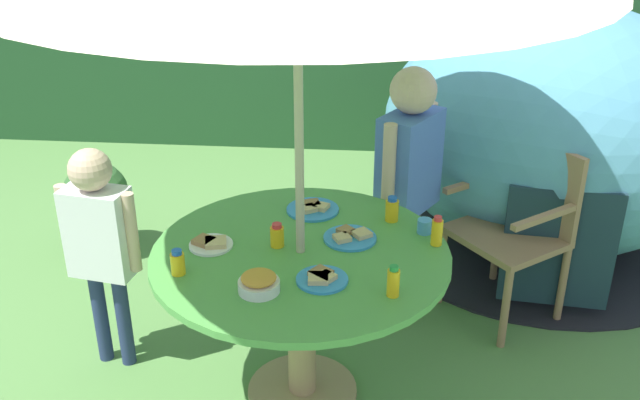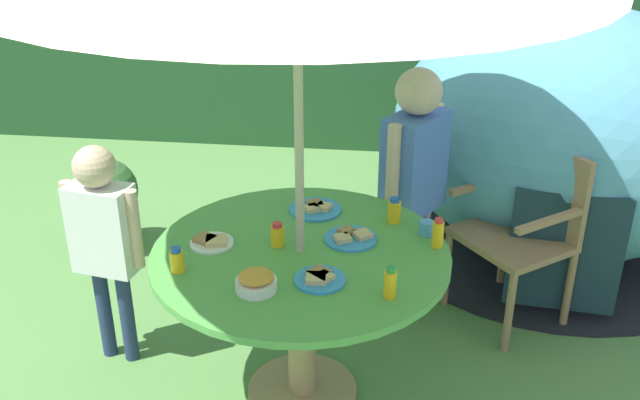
# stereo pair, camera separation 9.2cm
# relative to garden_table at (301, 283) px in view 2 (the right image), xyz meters

# --- Properties ---
(ground_plane) EXTENTS (10.00, 10.00, 0.02)m
(ground_plane) POSITION_rel_garden_table_xyz_m (0.00, 0.00, -0.60)
(ground_plane) COLOR #548442
(hedge_backdrop) EXTENTS (9.00, 0.70, 1.80)m
(hedge_backdrop) POSITION_rel_garden_table_xyz_m (0.00, 3.31, 0.31)
(hedge_backdrop) COLOR #234C28
(hedge_backdrop) RESTS_ON ground_plane
(garden_table) EXTENTS (1.24, 1.24, 0.75)m
(garden_table) POSITION_rel_garden_table_xyz_m (0.00, 0.00, 0.00)
(garden_table) COLOR tan
(garden_table) RESTS_ON ground_plane
(wooden_chair) EXTENTS (0.67, 0.68, 0.92)m
(wooden_chair) POSITION_rel_garden_table_xyz_m (1.04, 0.79, -0.06)
(wooden_chair) COLOR #93704C
(wooden_chair) RESTS_ON ground_plane
(dome_tent) EXTENTS (2.25, 2.25, 1.47)m
(dome_tent) POSITION_rel_garden_table_xyz_m (1.33, 1.60, 0.14)
(dome_tent) COLOR teal
(dome_tent) RESTS_ON ground_plane
(potted_plant) EXTENTS (0.38, 0.38, 0.59)m
(potted_plant) POSITION_rel_garden_table_xyz_m (-1.36, 1.18, -0.25)
(potted_plant) COLOR #595960
(potted_plant) RESTS_ON ground_plane
(child_in_blue_shirt) EXTENTS (0.34, 0.39, 1.33)m
(child_in_blue_shirt) POSITION_rel_garden_table_xyz_m (0.46, 0.74, 0.26)
(child_in_blue_shirt) COLOR #3F3F47
(child_in_blue_shirt) RESTS_ON ground_plane
(child_in_white_shirt) EXTENTS (0.38, 0.21, 1.10)m
(child_in_white_shirt) POSITION_rel_garden_table_xyz_m (-0.92, 0.16, 0.11)
(child_in_white_shirt) COLOR navy
(child_in_white_shirt) RESTS_ON ground_plane
(snack_bowl) EXTENTS (0.16, 0.16, 0.08)m
(snack_bowl) POSITION_rel_garden_table_xyz_m (-0.12, -0.31, 0.19)
(snack_bowl) COLOR white
(snack_bowl) RESTS_ON garden_table
(plate_far_right) EXTENTS (0.24, 0.24, 0.03)m
(plate_far_right) POSITION_rel_garden_table_xyz_m (0.02, 0.38, 0.17)
(plate_far_right) COLOR #338CD8
(plate_far_right) RESTS_ON garden_table
(plate_near_left) EXTENTS (0.20, 0.20, 0.03)m
(plate_near_left) POSITION_rel_garden_table_xyz_m (0.11, -0.22, 0.17)
(plate_near_left) COLOR #338CD8
(plate_near_left) RESTS_ON garden_table
(plate_center_front) EXTENTS (0.18, 0.18, 0.03)m
(plate_center_front) POSITION_rel_garden_table_xyz_m (-0.38, 0.01, 0.17)
(plate_center_front) COLOR white
(plate_center_front) RESTS_ON garden_table
(plate_mid_left) EXTENTS (0.23, 0.23, 0.03)m
(plate_mid_left) POSITION_rel_garden_table_xyz_m (0.20, 0.12, 0.17)
(plate_mid_left) COLOR #338CD8
(plate_mid_left) RESTS_ON garden_table
(juice_bottle_near_right) EXTENTS (0.06, 0.06, 0.11)m
(juice_bottle_near_right) POSITION_rel_garden_table_xyz_m (-0.46, -0.21, 0.20)
(juice_bottle_near_right) COLOR yellow
(juice_bottle_near_right) RESTS_ON garden_table
(juice_bottle_far_left) EXTENTS (0.05, 0.05, 0.13)m
(juice_bottle_far_left) POSITION_rel_garden_table_xyz_m (0.56, 0.11, 0.22)
(juice_bottle_far_left) COLOR yellow
(juice_bottle_far_left) RESTS_ON garden_table
(juice_bottle_center_back) EXTENTS (0.06, 0.06, 0.12)m
(juice_bottle_center_back) POSITION_rel_garden_table_xyz_m (0.38, 0.31, 0.21)
(juice_bottle_center_back) COLOR yellow
(juice_bottle_center_back) RESTS_ON garden_table
(juice_bottle_mid_right) EXTENTS (0.06, 0.06, 0.10)m
(juice_bottle_mid_right) POSITION_rel_garden_table_xyz_m (-0.10, 0.04, 0.20)
(juice_bottle_mid_right) COLOR yellow
(juice_bottle_mid_right) RESTS_ON garden_table
(juice_bottle_front_edge) EXTENTS (0.05, 0.05, 0.13)m
(juice_bottle_front_edge) POSITION_rel_garden_table_xyz_m (0.38, -0.30, 0.22)
(juice_bottle_front_edge) COLOR yellow
(juice_bottle_front_edge) RESTS_ON garden_table
(cup_near) EXTENTS (0.06, 0.06, 0.06)m
(cup_near) POSITION_rel_garden_table_xyz_m (0.52, 0.21, 0.19)
(cup_near) COLOR #4C99D8
(cup_near) RESTS_ON garden_table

